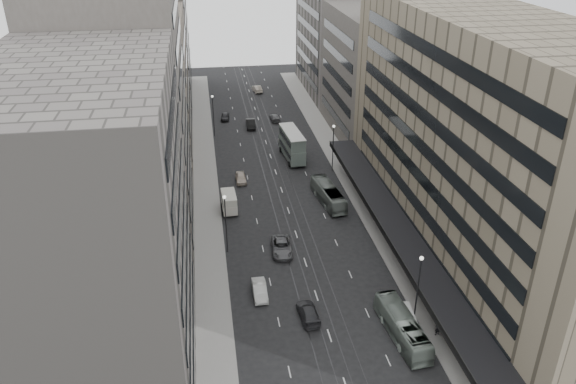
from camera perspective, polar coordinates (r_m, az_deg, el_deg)
ground at (r=65.92m, az=3.07°, el=-10.97°), size 220.00×220.00×0.00m
sidewalk_right at (r=99.91m, az=5.47°, el=2.89°), size 4.00×125.00×0.15m
sidewalk_left at (r=97.11m, az=-8.42°, el=1.98°), size 4.00×125.00×0.15m
department_store at (r=72.08m, az=19.02°, el=4.66°), size 19.20×60.00×30.00m
building_right_mid at (r=111.70m, az=8.76°, el=11.78°), size 15.00×28.00×24.00m
building_right_far at (r=139.43m, az=5.13°, el=15.78°), size 15.00×32.00×28.00m
building_left_a at (r=50.79m, az=-19.07°, el=-4.74°), size 15.00×28.00×30.00m
building_left_b at (r=74.35m, az=-16.32°, el=7.41°), size 15.00×26.00×34.00m
building_left_c at (r=101.30m, az=-14.46°, el=9.99°), size 15.00×28.00×25.00m
building_left_d at (r=132.91m, az=-13.50°, el=14.64°), size 15.00×38.00×28.00m
lamp_right_near at (r=61.53m, az=13.14°, el=-8.82°), size 0.44×0.44×8.32m
lamp_right_far at (r=95.17m, az=4.61°, el=5.03°), size 0.44×0.44×8.32m
lamp_left_near at (r=72.04m, az=-6.37°, el=-2.57°), size 0.44×0.44×8.32m
lamp_left_far at (r=111.57m, az=-7.62°, el=8.19°), size 0.44×0.44×8.32m
bus_near at (r=61.31m, az=11.54°, el=-13.27°), size 3.24×10.24×2.80m
bus_far at (r=85.80m, az=4.11°, el=-0.24°), size 3.71×10.55×2.88m
double_decker at (r=100.53m, az=0.42°, el=4.88°), size 3.62×9.80×5.26m
vw_microbus at (r=62.36m, az=11.81°, el=-12.69°), size 2.20×4.28×2.23m
panel_van at (r=83.62m, az=-6.01°, el=-0.98°), size 2.40×4.64×2.88m
sedan_1 at (r=66.29m, az=-2.89°, el=-9.91°), size 1.58×4.48×1.47m
sedan_2 at (r=73.87m, az=-0.65°, el=-5.58°), size 2.93×5.77×1.56m
sedan_3 at (r=63.06m, az=2.09°, el=-12.14°), size 2.21×4.97×1.42m
sedan_4 at (r=92.89m, az=-4.82°, el=1.44°), size 1.72×4.24×1.44m
sedan_5 at (r=116.70m, az=-3.81°, el=6.93°), size 1.95×5.10×1.66m
sedan_6 at (r=107.34m, az=-0.35°, el=5.09°), size 2.22×4.78×1.33m
sedan_7 at (r=120.67m, az=-1.35°, el=7.58°), size 1.95×4.64×1.34m
sedan_8 at (r=121.88m, az=-6.40°, el=7.63°), size 2.01×4.25×1.40m
sedan_9 at (r=140.95m, az=-3.17°, el=10.44°), size 2.35×5.05×1.60m
pedestrian at (r=62.54m, az=14.97°, el=-13.17°), size 0.78×0.62×1.86m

